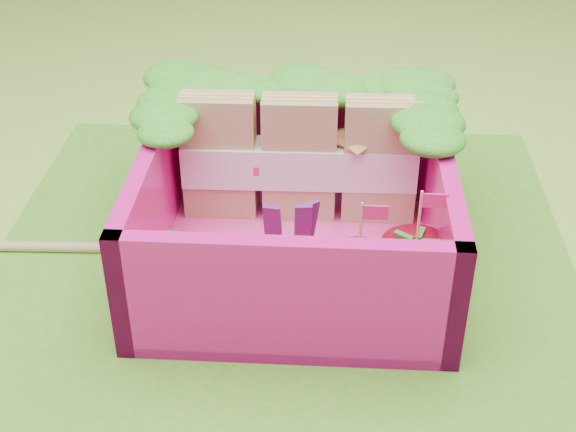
% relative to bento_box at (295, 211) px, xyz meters
% --- Properties ---
extents(ground, '(14.00, 14.00, 0.00)m').
position_rel_bento_box_xyz_m(ground, '(-0.06, 0.01, -0.31)').
color(ground, '#93C236').
rests_on(ground, ground).
extents(placemat, '(2.60, 2.60, 0.03)m').
position_rel_bento_box_xyz_m(placemat, '(-0.06, 0.01, -0.29)').
color(placemat, '#51A425').
rests_on(placemat, ground).
extents(bento_floor, '(1.30, 1.30, 0.05)m').
position_rel_bento_box_xyz_m(bento_floor, '(0.00, -0.00, -0.25)').
color(bento_floor, '#FF41A5').
rests_on(bento_floor, placemat).
extents(bento_box, '(1.30, 1.30, 0.55)m').
position_rel_bento_box_xyz_m(bento_box, '(0.00, 0.00, 0.00)').
color(bento_box, '#F21489').
rests_on(bento_box, placemat).
extents(lettuce_ruffle, '(1.43, 0.83, 0.11)m').
position_rel_bento_box_xyz_m(lettuce_ruffle, '(-0.00, 0.48, 0.33)').
color(lettuce_ruffle, '#1A8017').
rests_on(lettuce_ruffle, bento_box).
extents(sandwich_stack, '(1.08, 0.19, 0.60)m').
position_rel_bento_box_xyz_m(sandwich_stack, '(0.01, 0.34, 0.07)').
color(sandwich_stack, tan).
rests_on(sandwich_stack, bento_floor).
extents(broccoli, '(0.31, 0.31, 0.26)m').
position_rel_bento_box_xyz_m(broccoli, '(-0.52, -0.32, -0.04)').
color(broccoli, '#6A9D4C').
rests_on(broccoli, bento_floor).
extents(carrot_sticks, '(0.17, 0.12, 0.25)m').
position_rel_bento_box_xyz_m(carrot_sticks, '(-0.28, -0.31, -0.10)').
color(carrot_sticks, orange).
rests_on(carrot_sticks, bento_floor).
extents(purple_wedges, '(0.20, 0.08, 0.38)m').
position_rel_bento_box_xyz_m(purple_wedges, '(0.00, -0.15, -0.04)').
color(purple_wedges, '#43164F').
rests_on(purple_wedges, bento_floor).
extents(strawberry_left, '(0.26, 0.26, 0.50)m').
position_rel_bento_box_xyz_m(strawberry_left, '(0.27, -0.36, -0.09)').
color(strawberry_left, '#BA0B2B').
rests_on(strawberry_left, bento_floor).
extents(strawberry_right, '(0.28, 0.28, 0.52)m').
position_rel_bento_box_xyz_m(strawberry_right, '(0.49, -0.29, -0.08)').
color(strawberry_right, '#BA0B2B').
rests_on(strawberry_right, bento_floor).
extents(snap_peas, '(0.32, 0.37, 0.05)m').
position_rel_bento_box_xyz_m(snap_peas, '(0.50, -0.17, -0.20)').
color(snap_peas, '#54B639').
rests_on(snap_peas, bento_floor).
extents(chopsticks, '(2.39, 0.13, 0.04)m').
position_rel_bento_box_xyz_m(chopsticks, '(-1.15, 0.03, -0.26)').
color(chopsticks, tan).
rests_on(chopsticks, placemat).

